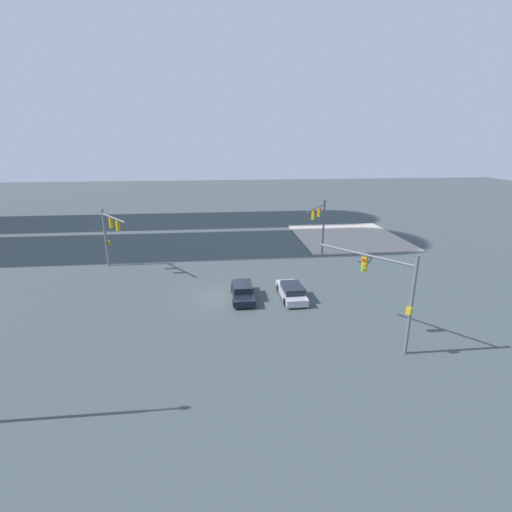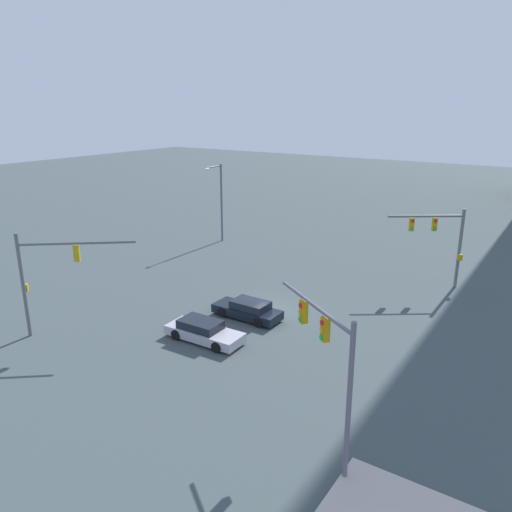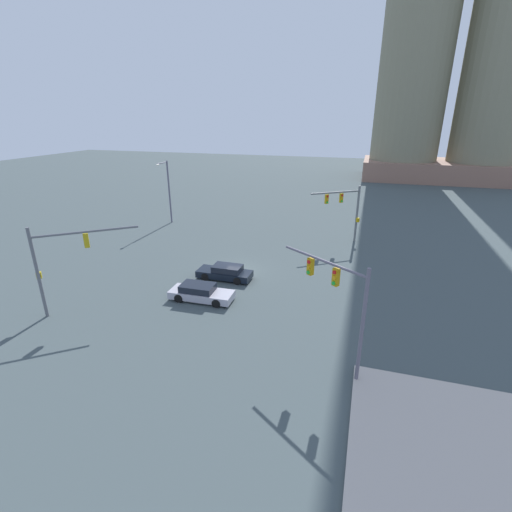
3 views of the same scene
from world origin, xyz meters
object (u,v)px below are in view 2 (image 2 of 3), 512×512
streetlamp_curved_arm (220,197)px  traffic_signal_cross_street (329,353)px  traffic_signal_opposite_side (443,236)px  traffic_signal_near_corner (47,269)px  sedan_car_waiting_far (248,310)px  sedan_car_approaching (203,331)px

streetlamp_curved_arm → traffic_signal_cross_street: bearing=44.0°
traffic_signal_opposite_side → streetlamp_curved_arm: bearing=-38.7°
traffic_signal_near_corner → traffic_signal_cross_street: (18.16, -0.66, 0.27)m
streetlamp_curved_arm → sedan_car_waiting_far: (12.91, -13.89, -3.92)m
traffic_signal_cross_street → sedan_car_approaching: bearing=8.5°
traffic_signal_opposite_side → streetlamp_curved_arm: (-21.63, 1.34, 0.46)m
traffic_signal_near_corner → streetlamp_curved_arm: bearing=62.6°
traffic_signal_opposite_side → traffic_signal_near_corner: bearing=15.7°
traffic_signal_opposite_side → sedan_car_approaching: (-9.10, -16.58, -3.46)m
traffic_signal_opposite_side → sedan_car_approaching: size_ratio=1.26×
traffic_signal_cross_street → sedan_car_waiting_far: 13.94m
traffic_signal_near_corner → streetlamp_curved_arm: size_ratio=0.82×
traffic_signal_cross_street → traffic_signal_near_corner: bearing=32.4°
traffic_signal_opposite_side → streetlamp_curved_arm: streetlamp_curved_arm is taller
traffic_signal_near_corner → sedan_car_approaching: (7.90, 4.36, -3.59)m
traffic_signal_near_corner → sedan_car_approaching: traffic_signal_near_corner is taller
traffic_signal_near_corner → traffic_signal_cross_street: size_ratio=1.00×
traffic_signal_cross_street → sedan_car_waiting_far: traffic_signal_cross_street is taller
traffic_signal_opposite_side → streetlamp_curved_arm: 21.67m
streetlamp_curved_arm → sedan_car_waiting_far: size_ratio=1.69×
sedan_car_waiting_far → traffic_signal_opposite_side: bearing=-124.7°
streetlamp_curved_arm → sedan_car_waiting_far: 19.37m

